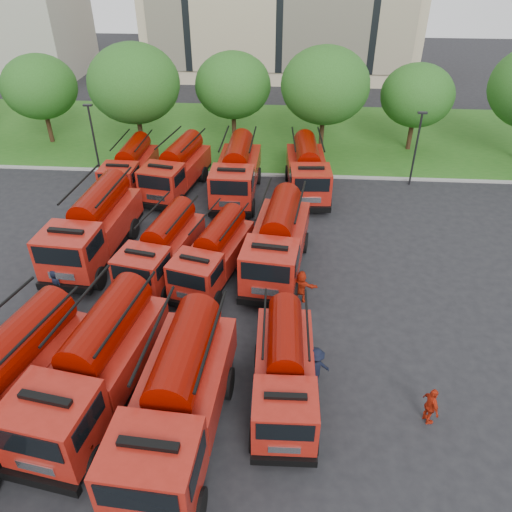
{
  "coord_description": "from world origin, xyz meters",
  "views": [
    {
      "loc": [
        3.6,
        -15.1,
        15.36
      ],
      "look_at": [
        2.17,
        4.87,
        1.8
      ],
      "focal_mm": 35.0,
      "sensor_mm": 36.0,
      "label": 1
    }
  ],
  "objects": [
    {
      "name": "fire_truck_2",
      "position": [
        0.14,
        -4.08,
        1.84
      ],
      "size": [
        3.36,
        8.18,
        3.65
      ],
      "rotation": [
        0.0,
        0.0,
        -0.07
      ],
      "color": "black",
      "rests_on": "ground"
    },
    {
      "name": "fire_truck_3",
      "position": [
        3.73,
        -2.09,
        1.46
      ],
      "size": [
        2.47,
        6.41,
        2.89
      ],
      "rotation": [
        0.0,
        0.0,
        0.03
      ],
      "color": "black",
      "rests_on": "ground"
    },
    {
      "name": "tree_1",
      "position": [
        -16.0,
        23.0,
        4.55
      ],
      "size": [
        5.71,
        5.71,
        6.98
      ],
      "color": "#382314",
      "rests_on": "ground"
    },
    {
      "name": "ground",
      "position": [
        0.0,
        0.0,
        0.0
      ],
      "size": [
        140.0,
        140.0,
        0.0
      ],
      "primitive_type": "plane",
      "color": "black",
      "rests_on": "ground"
    },
    {
      "name": "firefighter_2",
      "position": [
        9.03,
        -2.87,
        0.0
      ],
      "size": [
        0.8,
        1.08,
        1.65
      ],
      "primitive_type": "imported",
      "rotation": [
        0.0,
        0.0,
        1.86
      ],
      "color": "#B1230D",
      "rests_on": "ground"
    },
    {
      "name": "firefighter_0",
      "position": [
        -1.25,
        -4.73,
        0.0
      ],
      "size": [
        0.86,
        0.77,
        1.95
      ],
      "primitive_type": "imported",
      "rotation": [
        0.0,
        0.0,
        0.42
      ],
      "color": "#B1230D",
      "rests_on": "ground"
    },
    {
      "name": "tree_4",
      "position": [
        6.0,
        22.5,
        5.22
      ],
      "size": [
        6.55,
        6.55,
        8.01
      ],
      "color": "#382314",
      "rests_on": "ground"
    },
    {
      "name": "firefighter_5",
      "position": [
        4.39,
        3.86,
        0.0
      ],
      "size": [
        1.69,
        1.12,
        1.68
      ],
      "primitive_type": "imported",
      "rotation": [
        0.0,
        0.0,
        2.83
      ],
      "color": "#B1230D",
      "rests_on": "ground"
    },
    {
      "name": "tree_2",
      "position": [
        -8.0,
        21.5,
        5.35
      ],
      "size": [
        6.72,
        6.72,
        8.22
      ],
      "color": "#382314",
      "rests_on": "ground"
    },
    {
      "name": "fire_truck_6",
      "position": [
        -0.0,
        5.44,
        1.46
      ],
      "size": [
        3.74,
        6.7,
        2.9
      ],
      "rotation": [
        0.0,
        0.0,
        -0.26
      ],
      "color": "black",
      "rests_on": "ground"
    },
    {
      "name": "fire_truck_1",
      "position": [
        -3.19,
        -2.76,
        1.81
      ],
      "size": [
        3.97,
        8.22,
        3.59
      ],
      "rotation": [
        0.0,
        0.0,
        -0.17
      ],
      "color": "black",
      "rests_on": "ground"
    },
    {
      "name": "fire_truck_4",
      "position": [
        -6.65,
        7.03,
        1.8
      ],
      "size": [
        3.37,
        8.05,
        3.58
      ],
      "rotation": [
        0.0,
        0.0,
        -0.08
      ],
      "color": "black",
      "rests_on": "ground"
    },
    {
      "name": "fire_truck_10",
      "position": [
        0.2,
        14.7,
        1.72
      ],
      "size": [
        2.87,
        7.57,
        3.43
      ],
      "rotation": [
        0.0,
        0.0,
        -0.02
      ],
      "color": "black",
      "rests_on": "ground"
    },
    {
      "name": "firefighter_3",
      "position": [
        4.91,
        -1.4,
        0.0
      ],
      "size": [
        1.34,
        0.92,
        1.88
      ],
      "primitive_type": "imported",
      "rotation": [
        0.0,
        0.0,
        3.41
      ],
      "color": "black",
      "rests_on": "ground"
    },
    {
      "name": "fire_truck_5",
      "position": [
        -2.67,
        5.72,
        1.5
      ],
      "size": [
        3.54,
        6.88,
        2.99
      ],
      "rotation": [
        0.0,
        0.0,
        -0.21
      ],
      "color": "black",
      "rests_on": "ground"
    },
    {
      "name": "lamp_post_0",
      "position": [
        -10.0,
        17.2,
        2.9
      ],
      "size": [
        0.6,
        0.25,
        5.11
      ],
      "color": "black",
      "rests_on": "ground"
    },
    {
      "name": "fire_truck_11",
      "position": [
        4.8,
        15.49,
        1.64
      ],
      "size": [
        2.98,
        7.3,
        3.26
      ],
      "rotation": [
        0.0,
        0.0,
        0.06
      ],
      "color": "black",
      "rests_on": "ground"
    },
    {
      "name": "fire_truck_9",
      "position": [
        -3.84,
        15.08,
        1.62
      ],
      "size": [
        3.72,
        7.4,
        3.22
      ],
      "rotation": [
        0.0,
        0.0,
        -0.19
      ],
      "color": "black",
      "rests_on": "ground"
    },
    {
      "name": "fire_truck_8",
      "position": [
        -7.09,
        15.4,
        1.48
      ],
      "size": [
        2.55,
        6.53,
        2.94
      ],
      "rotation": [
        0.0,
        0.0,
        -0.03
      ],
      "color": "black",
      "rests_on": "ground"
    },
    {
      "name": "firefighter_1",
      "position": [
        -2.44,
        -5.81,
        0.0
      ],
      "size": [
        0.88,
        0.75,
        1.58
      ],
      "primitive_type": "imported",
      "rotation": [
        0.0,
        0.0,
        -0.52
      ],
      "color": "#B1230D",
      "rests_on": "ground"
    },
    {
      "name": "firefighter_4",
      "position": [
        -7.36,
        3.32,
        0.0
      ],
      "size": [
        0.93,
        0.9,
        1.6
      ],
      "primitive_type": "imported",
      "rotation": [
        0.0,
        0.0,
        2.44
      ],
      "color": "black",
      "rests_on": "ground"
    },
    {
      "name": "lawn",
      "position": [
        0.0,
        26.0,
        0.06
      ],
      "size": [
        70.0,
        16.0,
        0.12
      ],
      "primitive_type": "cube",
      "color": "#1E5316",
      "rests_on": "ground"
    },
    {
      "name": "fire_truck_7",
      "position": [
        3.16,
        6.42,
        1.72
      ],
      "size": [
        3.45,
        7.77,
        3.42
      ],
      "rotation": [
        0.0,
        0.0,
        -0.12
      ],
      "color": "black",
      "rests_on": "ground"
    },
    {
      "name": "tree_3",
      "position": [
        -1.0,
        24.0,
        4.68
      ],
      "size": [
        5.88,
        5.88,
        7.19
      ],
      "color": "#382314",
      "rests_on": "ground"
    },
    {
      "name": "tree_5",
      "position": [
        13.0,
        23.5,
        4.35
      ],
      "size": [
        5.46,
        5.46,
        6.68
      ],
      "color": "#382314",
      "rests_on": "ground"
    },
    {
      "name": "curb",
      "position": [
        0.0,
        17.9,
        0.07
      ],
      "size": [
        70.0,
        0.3,
        0.14
      ],
      "primitive_type": "cube",
      "color": "gray",
      "rests_on": "ground"
    },
    {
      "name": "fire_truck_0",
      "position": [
        -6.13,
        -3.93,
        1.83
      ],
      "size": [
        4.56,
        8.42,
        3.64
      ],
      "rotation": [
        0.0,
        0.0,
        -0.24
      ],
      "color": "black",
      "rests_on": "ground"
    },
    {
      "name": "lamp_post_1",
      "position": [
        12.0,
        17.2,
        2.9
      ],
      "size": [
        0.6,
        0.25,
        5.11
      ],
      "color": "black",
      "rests_on": "ground"
    }
  ]
}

